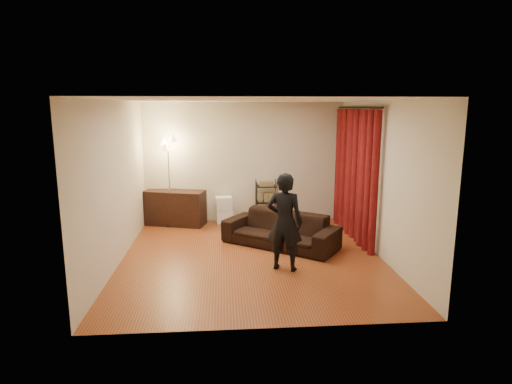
{
  "coord_description": "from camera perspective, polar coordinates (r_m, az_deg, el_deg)",
  "views": [
    {
      "loc": [
        -0.47,
        -7.15,
        2.59
      ],
      "look_at": [
        0.1,
        0.3,
        1.1
      ],
      "focal_mm": 30.0,
      "sensor_mm": 36.0,
      "label": 1
    }
  ],
  "objects": [
    {
      "name": "curtain_rod",
      "position": [
        8.68,
        13.43,
        10.91
      ],
      "size": [
        0.04,
        2.65,
        0.04
      ],
      "primitive_type": "cylinder",
      "rotation": [
        1.57,
        0.0,
        0.0
      ],
      "color": "black",
      "rests_on": "wall_right"
    },
    {
      "name": "floor",
      "position": [
        7.62,
        -0.58,
        -8.59
      ],
      "size": [
        5.0,
        5.0,
        0.0
      ],
      "primitive_type": "plane",
      "color": "#994520",
      "rests_on": "ground"
    },
    {
      "name": "wall_left",
      "position": [
        7.47,
        -18.09,
        1.16
      ],
      "size": [
        0.0,
        5.0,
        5.0
      ],
      "primitive_type": "plane",
      "rotation": [
        1.57,
        0.0,
        1.57
      ],
      "color": "beige",
      "rests_on": "ground"
    },
    {
      "name": "media_cabinet",
      "position": [
        9.69,
        -10.74,
        -2.07
      ],
      "size": [
        1.41,
        0.84,
        0.77
      ],
      "primitive_type": "cube",
      "rotation": [
        0.0,
        0.0,
        -0.28
      ],
      "color": "black",
      "rests_on": "ground"
    },
    {
      "name": "floor_lamp",
      "position": [
        9.5,
        -11.5,
        1.31
      ],
      "size": [
        0.39,
        0.39,
        1.97
      ],
      "primitive_type": null,
      "rotation": [
        0.0,
        0.0,
        -0.1
      ],
      "color": "silver",
      "rests_on": "ground"
    },
    {
      "name": "wall_right",
      "position": [
        7.75,
        16.23,
        1.62
      ],
      "size": [
        0.0,
        5.0,
        5.0
      ],
      "primitive_type": "plane",
      "rotation": [
        1.57,
        0.0,
        -1.57
      ],
      "color": "beige",
      "rests_on": "ground"
    },
    {
      "name": "person",
      "position": [
        6.83,
        3.84,
        -4.0
      ],
      "size": [
        0.68,
        0.58,
        1.59
      ],
      "primitive_type": "imported",
      "rotation": [
        0.0,
        0.0,
        2.74
      ],
      "color": "black",
      "rests_on": "ground"
    },
    {
      "name": "ceiling",
      "position": [
        7.17,
        -0.63,
        12.15
      ],
      "size": [
        5.0,
        5.0,
        0.0
      ],
      "primitive_type": "plane",
      "rotation": [
        3.14,
        0.0,
        0.0
      ],
      "color": "white",
      "rests_on": "ground"
    },
    {
      "name": "storage_boxes",
      "position": [
        9.72,
        -4.26,
        -2.36
      ],
      "size": [
        0.4,
        0.34,
        0.61
      ],
      "primitive_type": null,
      "rotation": [
        0.0,
        0.0,
        0.13
      ],
      "color": "white",
      "rests_on": "ground"
    },
    {
      "name": "wall_front",
      "position": [
        4.84,
        1.37,
        -3.58
      ],
      "size": [
        5.0,
        0.0,
        5.0
      ],
      "primitive_type": "plane",
      "rotation": [
        -1.57,
        0.0,
        0.0
      ],
      "color": "beige",
      "rests_on": "ground"
    },
    {
      "name": "wire_shelf",
      "position": [
        9.64,
        1.37,
        -1.31
      ],
      "size": [
        0.53,
        0.46,
        0.98
      ],
      "primitive_type": null,
      "rotation": [
        0.0,
        0.0,
        0.39
      ],
      "color": "black",
      "rests_on": "ground"
    },
    {
      "name": "curtain",
      "position": [
        8.78,
        12.92,
        2.37
      ],
      "size": [
        0.22,
        2.65,
        2.55
      ],
      "primitive_type": null,
      "color": "maroon",
      "rests_on": "ground"
    },
    {
      "name": "sofa",
      "position": [
        8.11,
        3.25,
        -5.03
      ],
      "size": [
        2.25,
        1.95,
        0.63
      ],
      "primitive_type": "imported",
      "rotation": [
        0.0,
        0.0,
        -0.63
      ],
      "color": "black",
      "rests_on": "ground"
    },
    {
      "name": "wall_back",
      "position": [
        9.74,
        -1.59,
        3.96
      ],
      "size": [
        5.0,
        0.0,
        5.0
      ],
      "primitive_type": "plane",
      "rotation": [
        1.57,
        0.0,
        0.0
      ],
      "color": "beige",
      "rests_on": "ground"
    }
  ]
}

